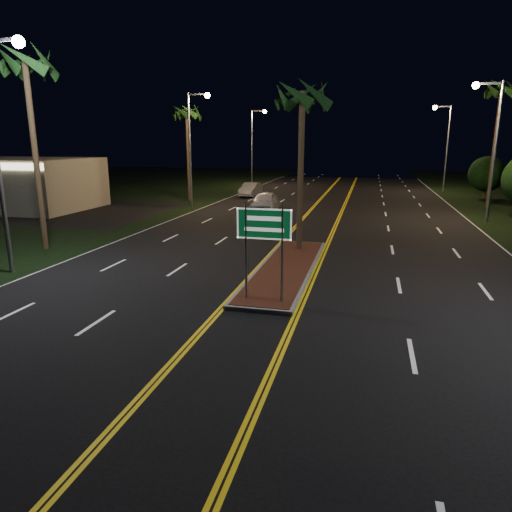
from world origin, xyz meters
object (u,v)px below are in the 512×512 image
(streetlight_right_far, at_px, (444,138))
(car_far, at_px, (251,188))
(commercial_building, at_px, (0,183))
(palm_left_far, at_px, (187,113))
(streetlight_right_mid, at_px, (490,135))
(streetlight_left_mid, at_px, (194,137))
(palm_left_near, at_px, (25,65))
(streetlight_left_near, at_px, (2,131))
(palm_right_far, at_px, (501,91))
(palm_median, at_px, (302,96))
(highway_sign, at_px, (264,233))
(median_island, at_px, (286,268))
(car_near, at_px, (265,201))
(shrub_far, at_px, (487,174))
(streetlight_left_far, at_px, (255,138))

(streetlight_right_far, xyz_separation_m, car_far, (-18.86, -9.21, -4.88))
(commercial_building, relative_size, palm_left_far, 1.70)
(commercial_building, height_order, streetlight_right_mid, streetlight_right_mid)
(streetlight_left_mid, relative_size, palm_left_near, 0.92)
(commercial_building, distance_m, streetlight_left_near, 22.49)
(palm_right_far, distance_m, car_far, 22.82)
(streetlight_left_mid, bearing_deg, streetlight_left_near, -90.00)
(streetlight_right_mid, height_order, palm_median, streetlight_right_mid)
(commercial_building, xyz_separation_m, palm_left_far, (13.20, 8.01, 5.74))
(streetlight_left_near, height_order, palm_left_near, palm_left_near)
(highway_sign, height_order, palm_median, palm_median)
(median_island, bearing_deg, palm_left_far, 121.36)
(car_near, bearing_deg, highway_sign, -81.40)
(streetlight_right_far, xyz_separation_m, palm_left_near, (-23.11, -34.00, 3.02))
(median_island, relative_size, streetlight_left_near, 1.14)
(streetlight_right_far, relative_size, palm_left_far, 1.02)
(palm_left_near, relative_size, car_near, 1.80)
(highway_sign, xyz_separation_m, shrub_far, (13.80, 33.20, -0.07))
(palm_median, xyz_separation_m, palm_left_far, (-12.80, 17.50, 0.47))
(commercial_building, relative_size, palm_median, 1.81)
(streetlight_left_near, xyz_separation_m, streetlight_right_mid, (21.23, 18.00, 0.00))
(streetlight_right_mid, bearing_deg, shrub_far, 77.18)
(highway_sign, relative_size, streetlight_right_far, 0.36)
(commercial_building, distance_m, palm_median, 28.18)
(median_island, relative_size, streetlight_right_mid, 1.14)
(median_island, bearing_deg, streetlight_left_near, -164.22)
(median_island, distance_m, commercial_building, 29.13)
(palm_left_near, bearing_deg, streetlight_left_near, -64.74)
(commercial_building, height_order, palm_left_far, palm_left_far)
(commercial_building, distance_m, streetlight_right_far, 42.88)
(streetlight_left_mid, height_order, streetlight_left_far, same)
(highway_sign, xyz_separation_m, palm_right_far, (12.80, 27.20, 6.74))
(streetlight_right_mid, xyz_separation_m, shrub_far, (3.19, 14.00, -3.32))
(streetlight_left_far, bearing_deg, palm_right_far, -30.88)
(streetlight_left_mid, xyz_separation_m, streetlight_right_mid, (21.23, -2.00, 0.00))
(car_near, bearing_deg, streetlight_right_far, 47.72)
(median_island, bearing_deg, streetlight_left_far, 106.00)
(palm_right_far, bearing_deg, shrub_far, 80.54)
(streetlight_left_mid, bearing_deg, palm_left_far, 118.67)
(median_island, distance_m, streetlight_left_near, 12.36)
(median_island, distance_m, palm_left_near, 15.20)
(streetlight_right_mid, xyz_separation_m, palm_left_near, (-23.11, -14.00, 3.02))
(commercial_building, bearing_deg, car_far, 35.79)
(median_island, height_order, shrub_far, shrub_far)
(palm_median, relative_size, car_far, 1.78)
(highway_sign, height_order, palm_right_far, palm_right_far)
(streetlight_left_near, distance_m, palm_left_far, 24.19)
(car_far, bearing_deg, streetlight_left_far, 103.88)
(palm_right_far, xyz_separation_m, car_near, (-17.32, -7.31, -8.24))
(commercial_building, xyz_separation_m, streetlight_right_far, (36.61, 22.01, 3.65))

